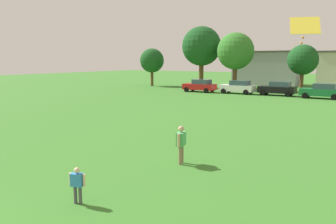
# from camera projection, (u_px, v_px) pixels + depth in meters

# --- Properties ---
(ground_plane) EXTENTS (160.00, 160.00, 0.00)m
(ground_plane) POSITION_uv_depth(u_px,v_px,m) (266.00, 104.00, 32.46)
(ground_plane) COLOR #387528
(child_kite_flyer) EXTENTS (0.51, 0.30, 1.11)m
(child_kite_flyer) POSITION_uv_depth(u_px,v_px,m) (77.00, 182.00, 9.87)
(child_kite_flyer) COLOR #4C4C51
(child_kite_flyer) RESTS_ON ground
(adult_bystander) EXTENTS (0.40, 0.74, 1.58)m
(adult_bystander) POSITION_uv_depth(u_px,v_px,m) (181.00, 141.00, 13.67)
(adult_bystander) COLOR #8C7259
(adult_bystander) RESTS_ON ground
(kite) EXTENTS (1.23, 0.86, 1.10)m
(kite) POSITION_uv_depth(u_px,v_px,m) (305.00, 27.00, 13.35)
(kite) COLOR yellow
(parked_car_red_0) EXTENTS (4.30, 2.02, 1.68)m
(parked_car_red_0) POSITION_uv_depth(u_px,v_px,m) (200.00, 86.00, 44.52)
(parked_car_red_0) COLOR red
(parked_car_red_0) RESTS_ON ground
(parked_car_white_1) EXTENTS (4.30, 2.02, 1.68)m
(parked_car_white_1) POSITION_uv_depth(u_px,v_px,m) (238.00, 87.00, 42.27)
(parked_car_white_1) COLOR white
(parked_car_white_1) RESTS_ON ground
(parked_car_black_2) EXTENTS (4.30, 2.02, 1.68)m
(parked_car_black_2) POSITION_uv_depth(u_px,v_px,m) (278.00, 88.00, 40.07)
(parked_car_black_2) COLOR black
(parked_car_black_2) RESTS_ON ground
(parked_car_green_3) EXTENTS (4.30, 2.02, 1.68)m
(parked_car_green_3) POSITION_uv_depth(u_px,v_px,m) (322.00, 91.00, 36.92)
(parked_car_green_3) COLOR #196B38
(parked_car_green_3) RESTS_ON ground
(tree_far_left) EXTENTS (3.91, 3.91, 6.09)m
(tree_far_left) POSITION_uv_depth(u_px,v_px,m) (152.00, 61.00, 54.48)
(tree_far_left) COLOR brown
(tree_far_left) RESTS_ON ground
(tree_left) EXTENTS (5.96, 5.96, 9.29)m
(tree_left) POSITION_uv_depth(u_px,v_px,m) (202.00, 46.00, 50.99)
(tree_left) COLOR brown
(tree_left) RESTS_ON ground
(tree_right) EXTENTS (5.15, 5.15, 8.03)m
(tree_right) POSITION_uv_depth(u_px,v_px,m) (235.00, 51.00, 46.89)
(tree_right) COLOR brown
(tree_right) RESTS_ON ground
(tree_far_right) EXTENTS (4.02, 4.02, 6.27)m
(tree_far_right) POSITION_uv_depth(u_px,v_px,m) (303.00, 60.00, 44.58)
(tree_far_right) COLOR brown
(tree_far_right) RESTS_ON ground
(house_left) EXTENTS (10.96, 6.98, 5.70)m
(house_left) POSITION_uv_depth(u_px,v_px,m) (268.00, 68.00, 57.60)
(house_left) COLOR #9999A3
(house_left) RESTS_ON ground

